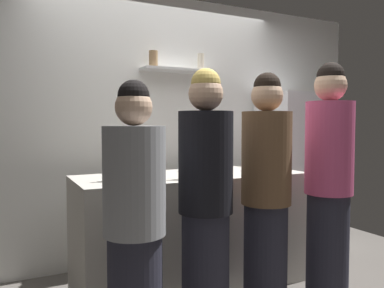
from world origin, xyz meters
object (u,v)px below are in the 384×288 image
object	(u,v)px
wine_bottle_green_glass	(115,167)
person_pink_top	(329,186)
utensil_holder	(215,165)
person_brown_jacket	(266,198)
baking_pan	(265,168)
wine_bottle_pale_glass	(197,157)
person_blonde	(206,206)
water_bottle_plastic	(130,161)
refrigerator	(293,171)
wine_bottle_dark_glass	(190,164)
person_grey_hoodie	(135,229)

from	to	relation	value
wine_bottle_green_glass	person_pink_top	size ratio (longest dim) A/B	0.16
utensil_holder	wine_bottle_green_glass	xyz separation A→B (m)	(-0.92, -0.15, 0.05)
person_brown_jacket	person_pink_top	xyz separation A→B (m)	(0.50, -0.08, 0.05)
person_pink_top	baking_pan	bearing A→B (deg)	-75.29
wine_bottle_pale_glass	utensil_holder	bearing A→B (deg)	-59.55
person_blonde	wine_bottle_green_glass	bearing A→B (deg)	-138.15
wine_bottle_green_glass	person_pink_top	world-z (taller)	person_pink_top
water_bottle_plastic	person_pink_top	size ratio (longest dim) A/B	0.14
wine_bottle_green_glass	water_bottle_plastic	size ratio (longest dim) A/B	1.14
refrigerator	wine_bottle_dark_glass	bearing A→B (deg)	-158.25
wine_bottle_dark_glass	person_pink_top	bearing A→B (deg)	-33.66
utensil_holder	person_blonde	size ratio (longest dim) A/B	0.12
refrigerator	person_pink_top	bearing A→B (deg)	-120.42
person_brown_jacket	person_pink_top	world-z (taller)	person_pink_top
refrigerator	baking_pan	size ratio (longest dim) A/B	4.90
person_blonde	person_grey_hoodie	xyz separation A→B (m)	(-0.49, -0.10, -0.06)
wine_bottle_green_glass	utensil_holder	bearing A→B (deg)	9.12
utensil_holder	wine_bottle_green_glass	world-z (taller)	wine_bottle_green_glass
baking_pan	person_brown_jacket	size ratio (longest dim) A/B	0.20
water_bottle_plastic	person_pink_top	xyz separation A→B (m)	(1.19, -0.96, -0.15)
utensil_holder	baking_pan	bearing A→B (deg)	-20.95
baking_pan	wine_bottle_dark_glass	distance (m)	0.83
water_bottle_plastic	person_brown_jacket	size ratio (longest dim) A/B	0.15
refrigerator	person_blonde	distance (m)	2.01
refrigerator	person_blonde	bearing A→B (deg)	-146.16
water_bottle_plastic	person_blonde	distance (m)	0.96
wine_bottle_green_glass	person_brown_jacket	world-z (taller)	person_brown_jacket
baking_pan	water_bottle_plastic	world-z (taller)	water_bottle_plastic
water_bottle_plastic	person_blonde	xyz separation A→B (m)	(0.20, -0.91, -0.21)
person_grey_hoodie	person_blonde	bearing A→B (deg)	127.94
utensil_holder	wine_bottle_dark_glass	size ratio (longest dim) A/B	0.66
person_brown_jacket	person_grey_hoodie	bearing A→B (deg)	-67.55
refrigerator	wine_bottle_green_glass	distance (m)	2.12
water_bottle_plastic	person_grey_hoodie	size ratio (longest dim) A/B	0.16
baking_pan	person_brown_jacket	distance (m)	0.78
baking_pan	wine_bottle_green_glass	bearing A→B (deg)	179.49
person_brown_jacket	wine_bottle_dark_glass	bearing A→B (deg)	-129.53
wine_bottle_dark_glass	person_brown_jacket	world-z (taller)	person_brown_jacket
utensil_holder	person_grey_hoodie	xyz separation A→B (m)	(-1.02, -0.92, -0.21)
wine_bottle_dark_glass	baking_pan	bearing A→B (deg)	10.07
water_bottle_plastic	baking_pan	bearing A→B (deg)	-12.70
person_pink_top	utensil_holder	bearing A→B (deg)	-50.49
baking_pan	wine_bottle_dark_glass	size ratio (longest dim) A/B	1.07
water_bottle_plastic	person_brown_jacket	world-z (taller)	person_brown_jacket
utensil_holder	wine_bottle_green_glass	bearing A→B (deg)	-170.88
wine_bottle_green_glass	wine_bottle_pale_glass	bearing A→B (deg)	20.29
person_brown_jacket	person_grey_hoodie	distance (m)	0.99
refrigerator	wine_bottle_dark_glass	xyz separation A→B (m)	(-1.53, -0.61, 0.21)
wine_bottle_pale_glass	person_pink_top	xyz separation A→B (m)	(0.55, -1.02, -0.16)
wine_bottle_pale_glass	person_brown_jacket	world-z (taller)	person_brown_jacket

